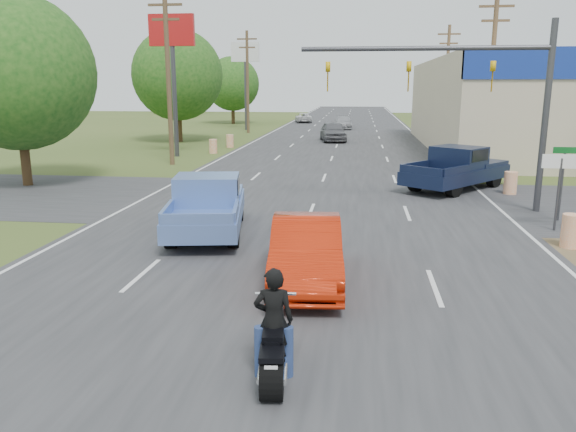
# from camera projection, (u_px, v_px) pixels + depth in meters

# --- Properties ---
(main_road) EXTENTS (15.00, 180.00, 0.02)m
(main_road) POSITION_uv_depth(u_px,v_px,m) (337.00, 146.00, 44.60)
(main_road) COLOR #2D2D30
(main_road) RESTS_ON ground
(cross_road) EXTENTS (120.00, 10.00, 0.02)m
(cross_road) POSITION_uv_depth(u_px,v_px,m) (315.00, 201.00, 23.33)
(cross_road) COLOR #2D2D30
(cross_road) RESTS_ON ground
(utility_pole_2) EXTENTS (2.00, 0.28, 10.00)m
(utility_pole_2) POSITION_uv_depth(u_px,v_px,m) (491.00, 75.00, 33.55)
(utility_pole_2) COLOR #4C3823
(utility_pole_2) RESTS_ON ground
(utility_pole_3) EXTENTS (2.00, 0.28, 10.00)m
(utility_pole_3) POSITION_uv_depth(u_px,v_px,m) (446.00, 79.00, 50.95)
(utility_pole_3) COLOR #4C3823
(utility_pole_3) RESTS_ON ground
(utility_pole_5) EXTENTS (2.00, 0.28, 10.00)m
(utility_pole_5) POSITION_uv_depth(u_px,v_px,m) (168.00, 75.00, 32.95)
(utility_pole_5) COLOR #4C3823
(utility_pole_5) RESTS_ON ground
(utility_pole_6) EXTENTS (2.00, 0.28, 10.00)m
(utility_pole_6) POSITION_uv_depth(u_px,v_px,m) (248.00, 79.00, 56.15)
(utility_pole_6) COLOR #4C3823
(utility_pole_6) RESTS_ON ground
(tree_0) EXTENTS (7.14, 7.14, 8.84)m
(tree_0) POSITION_uv_depth(u_px,v_px,m) (16.00, 72.00, 25.78)
(tree_0) COLOR #422D19
(tree_0) RESTS_ON ground
(tree_1) EXTENTS (7.56, 7.56, 9.36)m
(tree_1) POSITION_uv_depth(u_px,v_px,m) (177.00, 75.00, 46.91)
(tree_1) COLOR #422D19
(tree_1) RESTS_ON ground
(tree_2) EXTENTS (6.72, 6.72, 8.32)m
(tree_2) POSITION_uv_depth(u_px,v_px,m) (232.00, 84.00, 70.34)
(tree_2) COLOR #422D19
(tree_2) RESTS_ON ground
(tree_5) EXTENTS (7.98, 7.98, 9.88)m
(tree_5) POSITION_uv_depth(u_px,v_px,m) (532.00, 79.00, 92.79)
(tree_5) COLOR #422D19
(tree_5) RESTS_ON ground
(tree_6) EXTENTS (8.82, 8.82, 10.92)m
(tree_6) POSITION_uv_depth(u_px,v_px,m) (181.00, 76.00, 99.94)
(tree_6) COLOR #422D19
(tree_6) RESTS_ON ground
(barrel_0) EXTENTS (0.56, 0.56, 1.00)m
(barrel_0) POSITION_uv_depth(u_px,v_px,m) (571.00, 231.00, 16.45)
(barrel_0) COLOR orange
(barrel_0) RESTS_ON ground
(barrel_1) EXTENTS (0.56, 0.56, 1.00)m
(barrel_1) POSITION_uv_depth(u_px,v_px,m) (510.00, 183.00, 24.62)
(barrel_1) COLOR orange
(barrel_1) RESTS_ON ground
(barrel_2) EXTENTS (0.56, 0.56, 1.00)m
(barrel_2) POSITION_uv_depth(u_px,v_px,m) (213.00, 146.00, 39.72)
(barrel_2) COLOR orange
(barrel_2) RESTS_ON ground
(barrel_3) EXTENTS (0.56, 0.56, 1.00)m
(barrel_3) POSITION_uv_depth(u_px,v_px,m) (230.00, 141.00, 43.55)
(barrel_3) COLOR orange
(barrel_3) RESTS_ON ground
(pole_sign_left_near) EXTENTS (3.00, 0.35, 9.20)m
(pole_sign_left_near) POSITION_uv_depth(u_px,v_px,m) (172.00, 47.00, 36.52)
(pole_sign_left_near) COLOR #3F3F44
(pole_sign_left_near) RESTS_ON ground
(pole_sign_left_far) EXTENTS (3.00, 0.35, 9.20)m
(pole_sign_left_far) POSITION_uv_depth(u_px,v_px,m) (245.00, 62.00, 59.72)
(pole_sign_left_far) COLOR #3F3F44
(pole_sign_left_far) RESTS_ON ground
(lane_sign) EXTENTS (1.20, 0.08, 2.52)m
(lane_sign) POSITION_uv_depth(u_px,v_px,m) (560.00, 174.00, 18.04)
(lane_sign) COLOR #3F3F44
(lane_sign) RESTS_ON ground
(street_name_sign) EXTENTS (0.80, 0.08, 2.61)m
(street_name_sign) POSITION_uv_depth(u_px,v_px,m) (563.00, 176.00, 19.48)
(street_name_sign) COLOR #3F3F44
(street_name_sign) RESTS_ON ground
(signal_mast) EXTENTS (9.12, 0.40, 7.00)m
(signal_mast) POSITION_uv_depth(u_px,v_px,m) (473.00, 82.00, 20.57)
(signal_mast) COLOR #3F3F44
(signal_mast) RESTS_ON ground
(red_convertible) EXTENTS (2.04, 4.83, 1.55)m
(red_convertible) POSITION_uv_depth(u_px,v_px,m) (306.00, 251.00, 13.46)
(red_convertible) COLOR red
(red_convertible) RESTS_ON ground
(motorcycle) EXTENTS (0.72, 2.32, 1.18)m
(motorcycle) POSITION_uv_depth(u_px,v_px,m) (274.00, 349.00, 9.02)
(motorcycle) COLOR black
(motorcycle) RESTS_ON ground
(rider) EXTENTS (0.69, 0.49, 1.77)m
(rider) POSITION_uv_depth(u_px,v_px,m) (274.00, 326.00, 9.00)
(rider) COLOR black
(rider) RESTS_ON ground
(blue_pickup) EXTENTS (3.08, 5.92, 1.87)m
(blue_pickup) POSITION_uv_depth(u_px,v_px,m) (208.00, 204.00, 18.11)
(blue_pickup) COLOR black
(blue_pickup) RESTS_ON ground
(navy_pickup) EXTENTS (5.53, 6.03, 1.97)m
(navy_pickup) POSITION_uv_depth(u_px,v_px,m) (458.00, 168.00, 25.78)
(navy_pickup) COLOR black
(navy_pickup) RESTS_ON ground
(distant_car_grey) EXTENTS (2.72, 5.18, 1.68)m
(distant_car_grey) POSITION_uv_depth(u_px,v_px,m) (333.00, 132.00, 48.39)
(distant_car_grey) COLOR #5B5C61
(distant_car_grey) RESTS_ON ground
(distant_car_silver) EXTENTS (2.07, 4.84, 1.39)m
(distant_car_silver) POSITION_uv_depth(u_px,v_px,m) (343.00, 123.00, 62.59)
(distant_car_silver) COLOR #A3A3A7
(distant_car_silver) RESTS_ON ground
(distant_car_white) EXTENTS (2.69, 4.61, 1.21)m
(distant_car_white) POSITION_uv_depth(u_px,v_px,m) (303.00, 118.00, 73.56)
(distant_car_white) COLOR silver
(distant_car_white) RESTS_ON ground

